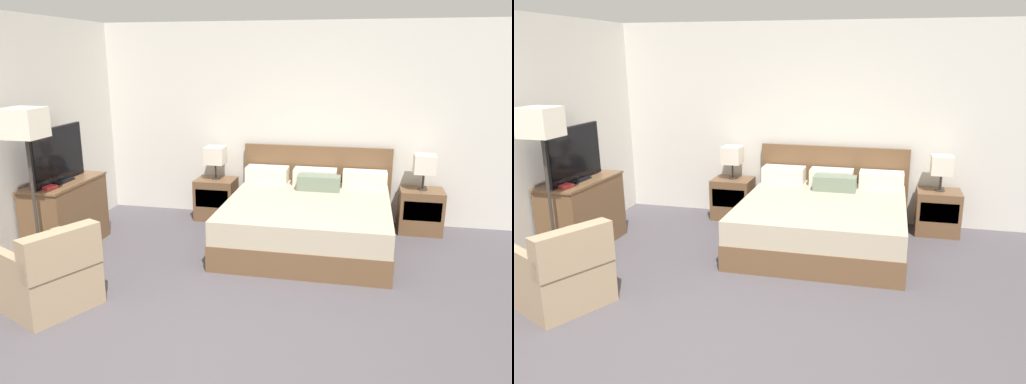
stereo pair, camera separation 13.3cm
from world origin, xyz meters
TOP-DOWN VIEW (x-y plane):
  - ground_plane at (0.00, 0.00)m, footprint 10.30×10.30m
  - wall_back at (0.00, 3.46)m, footprint 6.23×0.06m
  - wall_left at (-2.54, 1.42)m, footprint 0.06×5.23m
  - bed at (0.41, 2.47)m, footprint 1.92×1.97m
  - nightstand_left at (-0.91, 3.16)m, footprint 0.52×0.42m
  - nightstand_right at (1.73, 3.16)m, footprint 0.52×0.42m
  - table_lamp_left at (-0.91, 3.16)m, footprint 0.25×0.25m
  - table_lamp_right at (1.73, 3.16)m, footprint 0.25×0.25m
  - dresser at (-2.25, 1.75)m, footprint 0.49×1.05m
  - tv at (-2.24, 1.70)m, footprint 0.18×0.90m
  - book_red_cover at (-2.26, 1.42)m, footprint 0.28×0.19m
  - armchair_by_window at (-1.60, 0.45)m, footprint 0.92×0.91m
  - floor_lamp at (-2.11, 1.04)m, footprint 0.33×0.33m

SIDE VIEW (x-z plane):
  - ground_plane at x=0.00m, z-range 0.00..0.00m
  - nightstand_left at x=-0.91m, z-range 0.00..0.54m
  - nightstand_right at x=1.73m, z-range 0.00..0.54m
  - armchair_by_window at x=-1.60m, z-range -0.10..0.66m
  - bed at x=0.41m, z-range -0.20..0.80m
  - dresser at x=-2.25m, z-range 0.01..0.80m
  - book_red_cover at x=-2.26m, z-range 0.79..0.83m
  - table_lamp_left at x=-0.91m, z-range 0.64..1.08m
  - table_lamp_right at x=1.73m, z-range 0.64..1.08m
  - tv at x=-2.24m, z-range 0.78..1.39m
  - wall_back at x=0.00m, z-range 0.00..2.56m
  - wall_left at x=-2.54m, z-range 0.00..2.56m
  - floor_lamp at x=-2.11m, z-range 0.57..2.24m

